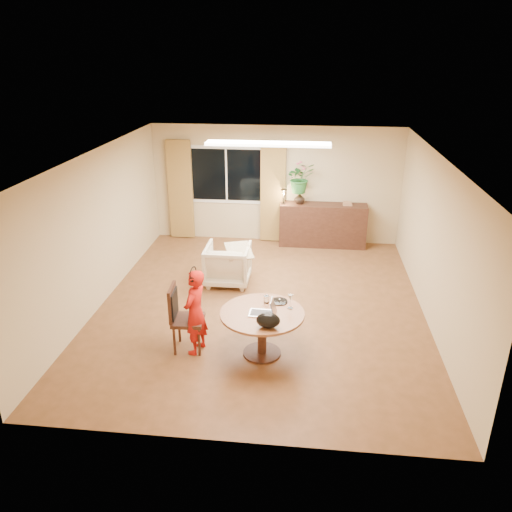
% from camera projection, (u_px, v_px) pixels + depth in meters
% --- Properties ---
extents(floor, '(6.50, 6.50, 0.00)m').
position_uv_depth(floor, '(261.00, 306.00, 8.62)').
color(floor, brown).
rests_on(floor, ground).
extents(ceiling, '(6.50, 6.50, 0.00)m').
position_uv_depth(ceiling, '(261.00, 155.00, 7.62)').
color(ceiling, white).
rests_on(ceiling, wall_back).
extents(wall_back, '(5.50, 0.00, 5.50)m').
position_uv_depth(wall_back, '(276.00, 185.00, 11.10)').
color(wall_back, tan).
rests_on(wall_back, floor).
extents(wall_left, '(0.00, 6.50, 6.50)m').
position_uv_depth(wall_left, '(99.00, 229.00, 8.40)').
color(wall_left, tan).
rests_on(wall_left, floor).
extents(wall_right, '(0.00, 6.50, 6.50)m').
position_uv_depth(wall_right, '(434.00, 242.00, 7.85)').
color(wall_right, tan).
rests_on(wall_right, floor).
extents(window, '(1.70, 0.03, 1.30)m').
position_uv_depth(window, '(226.00, 175.00, 11.12)').
color(window, white).
rests_on(window, wall_back).
extents(curtain_left, '(0.55, 0.08, 2.25)m').
position_uv_depth(curtain_left, '(181.00, 190.00, 11.29)').
color(curtain_left, olive).
rests_on(curtain_left, wall_back).
extents(curtain_right, '(0.55, 0.08, 2.25)m').
position_uv_depth(curtain_right, '(273.00, 193.00, 11.08)').
color(curtain_right, olive).
rests_on(curtain_right, wall_back).
extents(ceiling_panel, '(2.20, 0.35, 0.05)m').
position_uv_depth(ceiling_panel, '(268.00, 144.00, 8.74)').
color(ceiling_panel, white).
rests_on(ceiling_panel, ceiling).
extents(dining_table, '(1.20, 1.20, 0.68)m').
position_uv_depth(dining_table, '(262.00, 321.00, 7.07)').
color(dining_table, brown).
rests_on(dining_table, floor).
extents(dining_chair, '(0.51, 0.47, 1.01)m').
position_uv_depth(dining_chair, '(188.00, 318.00, 7.21)').
color(dining_chair, black).
rests_on(dining_chair, floor).
extents(child, '(0.53, 0.42, 1.29)m').
position_uv_depth(child, '(195.00, 312.00, 7.10)').
color(child, red).
rests_on(child, floor).
extents(laptop, '(0.37, 0.26, 0.24)m').
position_uv_depth(laptop, '(261.00, 306.00, 6.93)').
color(laptop, '#B7B7BC').
rests_on(laptop, dining_table).
extents(tumbler, '(0.09, 0.09, 0.11)m').
position_uv_depth(tumbler, '(266.00, 299.00, 7.25)').
color(tumbler, white).
rests_on(tumbler, dining_table).
extents(wine_glass, '(0.09, 0.09, 0.22)m').
position_uv_depth(wine_glass, '(290.00, 301.00, 7.08)').
color(wine_glass, white).
rests_on(wine_glass, dining_table).
extents(pot_lid, '(0.30, 0.30, 0.04)m').
position_uv_depth(pot_lid, '(279.00, 301.00, 7.29)').
color(pot_lid, white).
rests_on(pot_lid, dining_table).
extents(handbag, '(0.36, 0.25, 0.22)m').
position_uv_depth(handbag, '(268.00, 320.00, 6.59)').
color(handbag, black).
rests_on(handbag, dining_table).
extents(armchair, '(0.81, 0.84, 0.76)m').
position_uv_depth(armchair, '(228.00, 264.00, 9.33)').
color(armchair, beige).
rests_on(armchair, floor).
extents(throw, '(0.62, 0.68, 0.03)m').
position_uv_depth(throw, '(239.00, 247.00, 9.08)').
color(throw, beige).
rests_on(throw, armchair).
extents(sideboard, '(1.91, 0.47, 0.95)m').
position_uv_depth(sideboard, '(323.00, 225.00, 11.09)').
color(sideboard, black).
rests_on(sideboard, floor).
extents(vase, '(0.26, 0.26, 0.25)m').
position_uv_depth(vase, '(299.00, 198.00, 10.91)').
color(vase, black).
rests_on(vase, sideboard).
extents(bouquet, '(0.73, 0.68, 0.66)m').
position_uv_depth(bouquet, '(300.00, 178.00, 10.74)').
color(bouquet, '#2A5C22').
rests_on(bouquet, vase).
extents(book_stack, '(0.23, 0.19, 0.08)m').
position_uv_depth(book_stack, '(348.00, 203.00, 10.84)').
color(book_stack, '#865C44').
rests_on(book_stack, sideboard).
extents(desk_lamp, '(0.17, 0.17, 0.34)m').
position_uv_depth(desk_lamp, '(284.00, 196.00, 10.89)').
color(desk_lamp, black).
rests_on(desk_lamp, sideboard).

